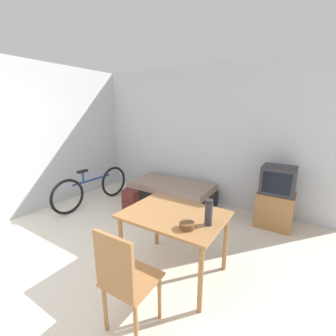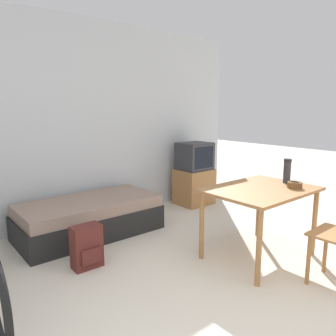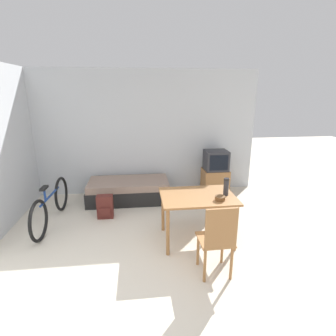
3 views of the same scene
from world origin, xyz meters
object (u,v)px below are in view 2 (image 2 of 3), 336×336
backpack (87,247)px  dining_table (260,197)px  daybed (90,217)px  mate_bowl (295,185)px  thermos_flask (287,170)px  tv (194,175)px

backpack → dining_table: bearing=-31.8°
daybed → mate_bowl: bearing=-54.7°
dining_table → mate_bowl: size_ratio=7.52×
thermos_flask → mate_bowl: bearing=-128.9°
dining_table → mate_bowl: bearing=-38.5°
dining_table → tv: bearing=65.6°
dining_table → backpack: bearing=148.2°
tv → thermos_flask: (-0.41, -1.86, 0.41)m
dining_table → thermos_flask: size_ratio=4.16×
tv → dining_table: size_ratio=0.91×
daybed → mate_bowl: mate_bowl is taller
mate_bowl → backpack: bearing=147.1°
dining_table → backpack: size_ratio=2.56×
thermos_flask → tv: bearing=77.6°
tv → dining_table: (-0.82, -1.82, 0.17)m
mate_bowl → dining_table: bearing=141.5°
thermos_flask → daybed: bearing=130.9°
dining_table → backpack: dining_table is taller
tv → mate_bowl: (-0.55, -2.04, 0.30)m
tv → dining_table: 2.00m
mate_bowl → thermos_flask: bearing=51.1°
tv → thermos_flask: bearing=-102.4°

